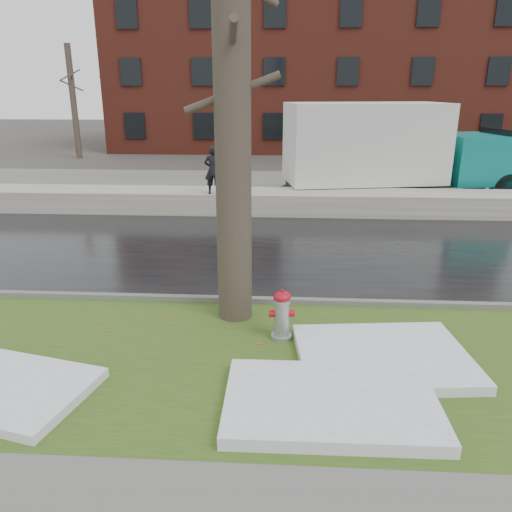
# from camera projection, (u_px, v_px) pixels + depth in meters

# --- Properties ---
(ground) EXTENTS (120.00, 120.00, 0.00)m
(ground) POSITION_uv_depth(u_px,v_px,m) (248.00, 327.00, 8.99)
(ground) COLOR #47423D
(ground) RESTS_ON ground
(verge) EXTENTS (60.00, 4.50, 0.04)m
(verge) POSITION_uv_depth(u_px,v_px,m) (242.00, 362.00, 7.80)
(verge) COLOR #2F4E1A
(verge) RESTS_ON ground
(road) EXTENTS (60.00, 7.00, 0.03)m
(road) POSITION_uv_depth(u_px,v_px,m) (261.00, 249.00, 13.24)
(road) COLOR black
(road) RESTS_ON ground
(parking_lot) EXTENTS (60.00, 9.00, 0.03)m
(parking_lot) POSITION_uv_depth(u_px,v_px,m) (271.00, 188.00, 21.27)
(parking_lot) COLOR slate
(parking_lot) RESTS_ON ground
(curb) EXTENTS (60.00, 0.15, 0.14)m
(curb) POSITION_uv_depth(u_px,v_px,m) (252.00, 301.00, 9.91)
(curb) COLOR slate
(curb) RESTS_ON ground
(snowbank) EXTENTS (60.00, 1.60, 0.75)m
(snowbank) POSITION_uv_depth(u_px,v_px,m) (267.00, 202.00, 17.09)
(snowbank) COLOR beige
(snowbank) RESTS_ON ground
(brick_building) EXTENTS (26.00, 12.00, 10.00)m
(brick_building) POSITION_uv_depth(u_px,v_px,m) (307.00, 74.00, 35.63)
(brick_building) COLOR maroon
(brick_building) RESTS_ON ground
(bg_tree_left) EXTENTS (1.40, 1.62, 6.50)m
(bg_tree_left) POSITION_uv_depth(u_px,v_px,m) (73.00, 101.00, 29.41)
(bg_tree_left) COLOR brown
(bg_tree_left) RESTS_ON ground
(bg_tree_center) EXTENTS (1.40, 1.62, 6.50)m
(bg_tree_center) POSITION_uv_depth(u_px,v_px,m) (187.00, 100.00, 32.85)
(bg_tree_center) COLOR brown
(bg_tree_center) RESTS_ON ground
(fire_hydrant) EXTENTS (0.44, 0.38, 0.89)m
(fire_hydrant) POSITION_uv_depth(u_px,v_px,m) (282.00, 312.00, 8.36)
(fire_hydrant) COLOR #919398
(fire_hydrant) RESTS_ON verge
(tree) EXTENTS (1.60, 1.91, 7.72)m
(tree) POSITION_uv_depth(u_px,v_px,m) (232.00, 98.00, 8.12)
(tree) COLOR brown
(tree) RESTS_ON verge
(box_truck) EXTENTS (10.89, 4.05, 3.59)m
(box_truck) POSITION_uv_depth(u_px,v_px,m) (394.00, 150.00, 18.36)
(box_truck) COLOR black
(box_truck) RESTS_ON ground
(worker) EXTENTS (0.58, 0.39, 1.57)m
(worker) POSITION_uv_depth(u_px,v_px,m) (213.00, 170.00, 16.26)
(worker) COLOR black
(worker) RESTS_ON snowbank
(snow_patch_near) EXTENTS (2.79, 2.26, 0.16)m
(snow_patch_near) POSITION_uv_depth(u_px,v_px,m) (383.00, 357.00, 7.75)
(snow_patch_near) COLOR white
(snow_patch_near) RESTS_ON verge
(snow_patch_far) EXTENTS (2.51, 2.07, 0.14)m
(snow_patch_far) POSITION_uv_depth(u_px,v_px,m) (8.00, 389.00, 6.93)
(snow_patch_far) COLOR white
(snow_patch_far) RESTS_ON verge
(snow_patch_side) EXTENTS (2.81, 1.82, 0.18)m
(snow_patch_side) POSITION_uv_depth(u_px,v_px,m) (331.00, 403.00, 6.60)
(snow_patch_side) COLOR white
(snow_patch_side) RESTS_ON verge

